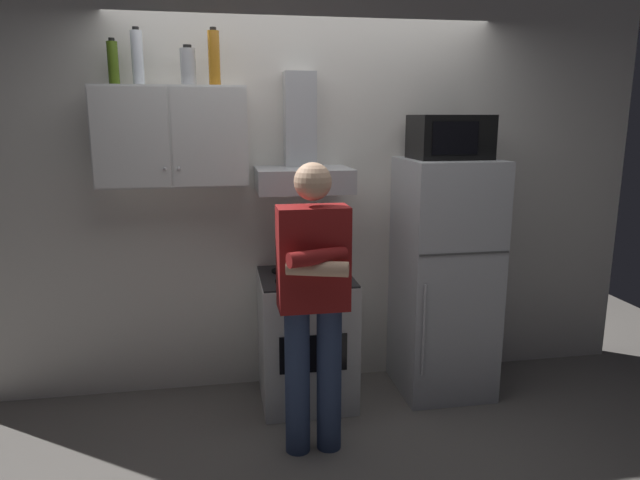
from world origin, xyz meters
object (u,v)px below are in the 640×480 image
(stove_oven, at_px, (306,338))
(bottle_canister_steel, at_px, (188,67))
(upper_cabinet, at_px, (173,137))
(bottle_olive_oil, at_px, (113,63))
(microwave, at_px, (450,137))
(bottle_liquor_amber, at_px, (214,58))
(range_hood, at_px, (302,160))
(person_standing, at_px, (313,299))
(refrigerator, at_px, (444,278))
(cooking_pot, at_px, (329,270))
(bottle_vodka_clear, at_px, (137,58))

(stove_oven, xyz_separation_m, bottle_canister_steel, (-0.69, 0.12, 1.73))
(upper_cabinet, bearing_deg, bottle_olive_oil, 172.12)
(microwave, relative_size, bottle_liquor_amber, 1.42)
(bottle_olive_oil, bearing_deg, bottle_canister_steel, -6.27)
(range_hood, relative_size, microwave, 1.56)
(microwave, xyz_separation_m, bottle_olive_oil, (-2.07, 0.15, 0.44))
(range_hood, xyz_separation_m, person_standing, (-0.05, -0.73, -0.70))
(upper_cabinet, distance_m, bottle_liquor_amber, 0.53)
(refrigerator, bearing_deg, stove_oven, -179.96)
(stove_oven, bearing_deg, upper_cabinet, 171.10)
(cooking_pot, distance_m, bottle_canister_steel, 1.50)
(stove_oven, bearing_deg, bottle_canister_steel, 169.92)
(upper_cabinet, bearing_deg, range_hood, 0.09)
(bottle_liquor_amber, xyz_separation_m, bottle_olive_oil, (-0.59, 0.06, -0.03))
(stove_oven, distance_m, person_standing, 0.77)
(range_hood, bearing_deg, cooking_pot, -62.12)
(stove_oven, bearing_deg, bottle_liquor_amber, 168.01)
(bottle_vodka_clear, bearing_deg, range_hood, -1.16)
(microwave, xyz_separation_m, cooking_pot, (-0.82, -0.14, -0.81))
(stove_oven, distance_m, bottle_canister_steel, 1.86)
(bottle_olive_oil, bearing_deg, cooking_pot, -12.99)
(person_standing, distance_m, bottle_olive_oil, 1.84)
(upper_cabinet, relative_size, refrigerator, 0.56)
(refrigerator, height_order, bottle_liquor_amber, bottle_liquor_amber)
(person_standing, bearing_deg, bottle_vodka_clear, 141.01)
(upper_cabinet, relative_size, bottle_olive_oil, 3.31)
(refrigerator, distance_m, person_standing, 1.17)
(bottle_canister_steel, bearing_deg, bottle_liquor_amber, -3.38)
(refrigerator, xyz_separation_m, microwave, (-0.00, 0.02, 0.94))
(stove_oven, distance_m, cooking_pot, 0.53)
(bottle_liquor_amber, distance_m, bottle_olive_oil, 0.59)
(refrigerator, distance_m, bottle_olive_oil, 2.50)
(cooking_pot, height_order, bottle_vodka_clear, bottle_vodka_clear)
(microwave, bearing_deg, person_standing, -148.00)
(microwave, bearing_deg, upper_cabinet, 176.52)
(range_hood, xyz_separation_m, bottle_olive_oil, (-1.12, 0.04, 0.58))
(stove_oven, xyz_separation_m, refrigerator, (0.95, 0.00, 0.37))
(bottle_liquor_amber, bearing_deg, bottle_vodka_clear, 175.72)
(bottle_liquor_amber, height_order, bottle_canister_steel, bottle_liquor_amber)
(person_standing, distance_m, cooking_pot, 0.52)
(stove_oven, height_order, cooking_pot, cooking_pot)
(microwave, bearing_deg, range_hood, 173.54)
(cooking_pot, bearing_deg, person_standing, -110.30)
(upper_cabinet, bearing_deg, person_standing, -44.26)
(refrigerator, height_order, bottle_olive_oil, bottle_olive_oil)
(range_hood, distance_m, refrigerator, 1.25)
(range_hood, xyz_separation_m, bottle_liquor_amber, (-0.53, -0.01, 0.61))
(stove_oven, height_order, bottle_vodka_clear, bottle_vodka_clear)
(bottle_liquor_amber, bearing_deg, bottle_olive_oil, 174.48)
(range_hood, xyz_separation_m, bottle_canister_steel, (-0.69, -0.00, 0.56))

